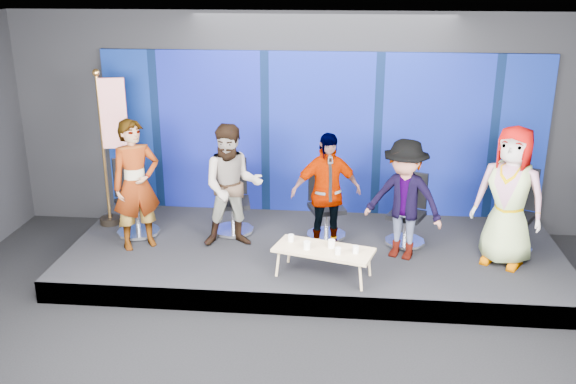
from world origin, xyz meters
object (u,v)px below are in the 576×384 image
(chair_a, at_px, (136,209))
(mug_e, at_px, (356,250))
(flag_stand, at_px, (111,145))
(chair_d, at_px, (407,221))
(mug_d, at_px, (338,251))
(panelist_e, at_px, (510,197))
(chair_c, at_px, (326,214))
(panelist_a, at_px, (136,185))
(mug_a, at_px, (291,238))
(panelist_c, at_px, (326,193))
(chair_e, at_px, (512,224))
(chair_b, at_px, (233,209))
(mug_b, at_px, (307,245))
(panelist_b, at_px, (232,186))
(panelist_d, at_px, (404,200))
(mug_c, at_px, (332,244))
(coffee_table, at_px, (324,251))

(chair_a, xyz_separation_m, mug_e, (3.28, -1.28, 0.06))
(chair_a, xyz_separation_m, flag_stand, (-0.42, 0.34, 0.90))
(chair_d, bearing_deg, mug_d, -102.65)
(panelist_e, bearing_deg, chair_c, -166.37)
(panelist_a, bearing_deg, mug_e, -50.02)
(mug_a, bearing_deg, panelist_c, 56.95)
(chair_e, bearing_deg, chair_b, -154.30)
(flag_stand, bearing_deg, chair_a, -51.49)
(mug_b, height_order, mug_d, mug_b)
(panelist_b, relative_size, chair_e, 1.52)
(panelist_a, height_order, mug_a, panelist_a)
(mug_a, height_order, mug_b, mug_b)
(panelist_c, xyz_separation_m, mug_d, (0.20, -1.00, -0.42))
(chair_a, xyz_separation_m, chair_c, (2.84, 0.17, -0.03))
(panelist_a, bearing_deg, chair_b, -6.33)
(panelist_e, bearing_deg, mug_b, -135.73)
(panelist_e, distance_m, mug_b, 2.76)
(panelist_d, relative_size, flag_stand, 0.69)
(panelist_d, bearing_deg, mug_a, -137.77)
(mug_d, bearing_deg, panelist_a, 163.12)
(panelist_b, xyz_separation_m, panelist_d, (2.38, -0.18, -0.06))
(panelist_e, relative_size, mug_b, 17.92)
(panelist_e, distance_m, mug_d, 2.42)
(chair_b, bearing_deg, chair_a, 176.94)
(chair_d, distance_m, mug_a, 1.89)
(panelist_c, distance_m, panelist_d, 1.07)
(panelist_c, xyz_separation_m, chair_e, (2.62, 0.28, -0.47))
(panelist_a, relative_size, panelist_b, 1.04)
(chair_a, relative_size, chair_d, 1.11)
(panelist_b, xyz_separation_m, mug_b, (1.12, -0.93, -0.45))
(chair_d, distance_m, mug_c, 1.58)
(chair_a, xyz_separation_m, panelist_b, (1.53, -0.28, 0.51))
(panelist_e, bearing_deg, flag_stand, -159.12)
(chair_d, height_order, mug_c, chair_d)
(panelist_e, bearing_deg, panelist_d, -153.14)
(panelist_b, bearing_deg, chair_a, 157.96)
(chair_b, bearing_deg, chair_c, -13.54)
(mug_d, bearing_deg, panelist_e, 19.85)
(chair_a, distance_m, mug_e, 3.52)
(panelist_b, distance_m, panelist_d, 2.39)
(chair_d, height_order, panelist_e, panelist_e)
(chair_b, distance_m, mug_b, 1.88)
(panelist_a, height_order, chair_c, panelist_a)
(chair_e, distance_m, coffee_table, 2.84)
(panelist_c, distance_m, coffee_table, 0.98)
(panelist_d, distance_m, panelist_e, 1.37)
(chair_a, distance_m, panelist_e, 5.34)
(panelist_b, bearing_deg, chair_d, -4.51)
(chair_a, bearing_deg, panelist_e, -41.00)
(chair_d, relative_size, panelist_d, 0.62)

